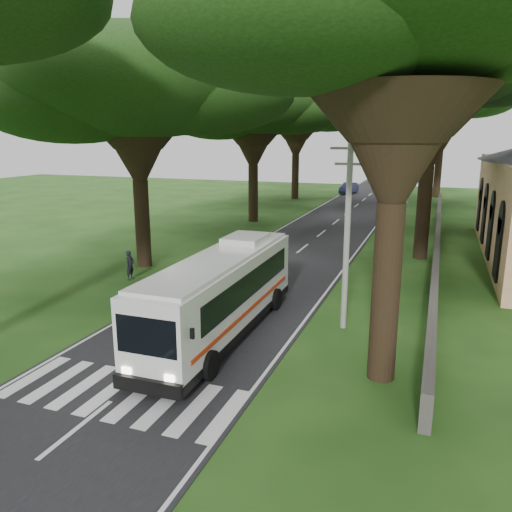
% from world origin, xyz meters
% --- Properties ---
extents(ground, '(140.00, 140.00, 0.00)m').
position_xyz_m(ground, '(0.00, 0.00, 0.00)').
color(ground, '#1B4112').
rests_on(ground, ground).
extents(road, '(8.00, 120.00, 0.04)m').
position_xyz_m(road, '(0.00, 25.00, 0.01)').
color(road, black).
rests_on(road, ground).
extents(crosswalk, '(8.00, 3.00, 0.01)m').
position_xyz_m(crosswalk, '(0.00, -2.00, 0.00)').
color(crosswalk, silver).
rests_on(crosswalk, ground).
extents(property_wall, '(0.35, 50.00, 1.20)m').
position_xyz_m(property_wall, '(9.00, 24.00, 0.60)').
color(property_wall, '#383533').
rests_on(property_wall, ground).
extents(pole_near, '(1.60, 0.24, 8.00)m').
position_xyz_m(pole_near, '(5.50, 6.00, 4.18)').
color(pole_near, gray).
rests_on(pole_near, ground).
extents(pole_mid, '(1.60, 0.24, 8.00)m').
position_xyz_m(pole_mid, '(5.50, 26.00, 4.18)').
color(pole_mid, gray).
rests_on(pole_mid, ground).
extents(pole_far, '(1.60, 0.24, 8.00)m').
position_xyz_m(pole_far, '(5.50, 46.00, 4.18)').
color(pole_far, gray).
rests_on(pole_far, ground).
extents(tree_l_mida, '(14.80, 14.80, 13.89)m').
position_xyz_m(tree_l_mida, '(-8.00, 12.00, 10.66)').
color(tree_l_mida, black).
rests_on(tree_l_mida, ground).
extents(tree_l_midb, '(13.19, 13.19, 13.41)m').
position_xyz_m(tree_l_midb, '(-7.50, 30.00, 10.47)').
color(tree_l_midb, black).
rests_on(tree_l_midb, ground).
extents(tree_l_far, '(15.82, 15.82, 14.73)m').
position_xyz_m(tree_l_far, '(-8.50, 48.00, 11.29)').
color(tree_l_far, black).
rests_on(tree_l_far, ground).
extents(tree_r_mida, '(14.09, 14.09, 15.33)m').
position_xyz_m(tree_r_mida, '(8.00, 20.00, 12.19)').
color(tree_r_mida, black).
rests_on(tree_r_mida, ground).
extents(tree_r_midb, '(13.13, 13.13, 16.18)m').
position_xyz_m(tree_r_midb, '(7.50, 38.00, 13.18)').
color(tree_r_midb, black).
rests_on(tree_r_midb, ground).
extents(tree_r_far, '(14.56, 14.56, 15.94)m').
position_xyz_m(tree_r_far, '(8.50, 56.00, 12.71)').
color(tree_r_far, black).
rests_on(tree_r_far, ground).
extents(coach_bus, '(2.71, 11.19, 3.29)m').
position_xyz_m(coach_bus, '(1.00, 3.63, 1.77)').
color(coach_bus, silver).
rests_on(coach_bus, ground).
extents(distant_car_b, '(2.14, 4.68, 1.49)m').
position_xyz_m(distant_car_b, '(-3.00, 56.15, 0.77)').
color(distant_car_b, navy).
rests_on(distant_car_b, road).
extents(distant_car_c, '(2.03, 4.18, 1.17)m').
position_xyz_m(distant_car_c, '(3.00, 54.14, 0.62)').
color(distant_car_c, maroon).
rests_on(distant_car_c, road).
extents(pedestrian, '(0.42, 0.62, 1.66)m').
position_xyz_m(pedestrian, '(-7.04, 9.06, 0.83)').
color(pedestrian, black).
rests_on(pedestrian, ground).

